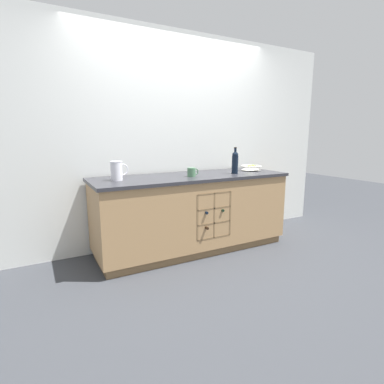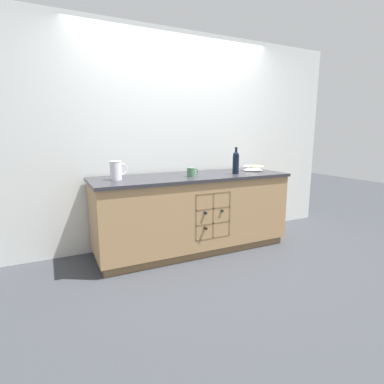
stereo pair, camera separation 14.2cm
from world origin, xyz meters
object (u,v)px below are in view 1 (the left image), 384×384
object	(u,v)px
ceramic_mug	(192,172)
standing_wine_bottle	(235,162)
white_pitcher	(117,170)
fruit_bowl	(251,167)

from	to	relation	value
ceramic_mug	standing_wine_bottle	distance (m)	0.58
white_pitcher	ceramic_mug	distance (m)	0.81
fruit_bowl	standing_wine_bottle	size ratio (longest dim) A/B	0.86
fruit_bowl	standing_wine_bottle	bearing A→B (deg)	-157.74
white_pitcher	ceramic_mug	bearing A→B (deg)	-7.51
fruit_bowl	white_pitcher	distance (m)	1.75
white_pitcher	standing_wine_bottle	bearing A→B (deg)	-5.19
standing_wine_bottle	fruit_bowl	bearing A→B (deg)	22.26
white_pitcher	ceramic_mug	world-z (taller)	white_pitcher
fruit_bowl	white_pitcher	bearing A→B (deg)	-179.13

